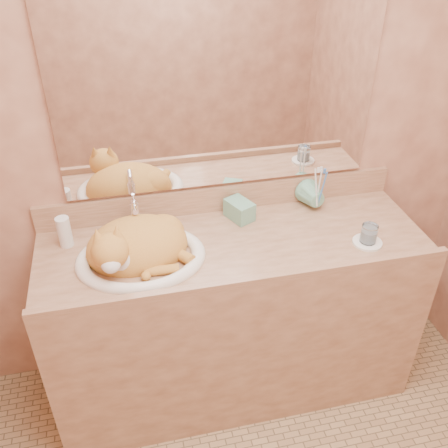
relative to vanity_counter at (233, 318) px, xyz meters
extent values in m
cube|color=#8F5641|center=(0.00, 0.28, 0.82)|extent=(2.40, 0.02, 2.50)
cube|color=white|center=(0.00, 0.26, 0.97)|extent=(1.30, 0.02, 0.80)
imported|color=#6AAA8D|center=(0.09, 0.12, 0.52)|extent=(0.11, 0.12, 0.19)
imported|color=#6AAA8D|center=(0.42, 0.14, 0.48)|extent=(0.13, 0.13, 0.11)
cylinder|color=white|center=(0.53, -0.12, 0.43)|extent=(0.12, 0.12, 0.01)
cylinder|color=silver|center=(0.53, -0.12, 0.47)|extent=(0.07, 0.07, 0.08)
cylinder|color=white|center=(-0.67, 0.14, 0.49)|extent=(0.05, 0.05, 0.13)
camera|label=1|loc=(-0.41, -1.59, 1.64)|focal=40.00mm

